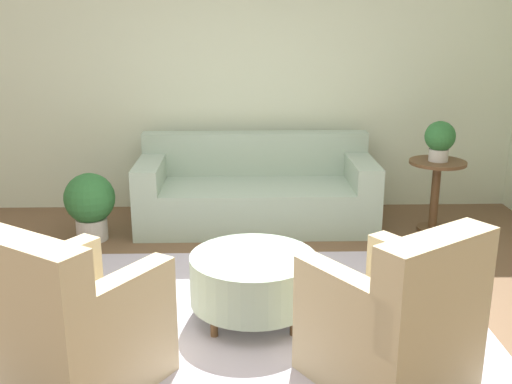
{
  "coord_description": "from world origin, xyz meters",
  "views": [
    {
      "loc": [
        0.04,
        -3.68,
        2.0
      ],
      "look_at": [
        0.15,
        0.55,
        0.75
      ],
      "focal_mm": 42.0,
      "sensor_mm": 36.0,
      "label": 1
    }
  ],
  "objects_px": {
    "couch": "(256,193)",
    "potted_plant_on_side_table": "(440,139)",
    "ottoman_table": "(253,278)",
    "potted_plant_floor": "(90,203)",
    "side_table": "(436,183)",
    "armchair_left": "(73,329)",
    "armchair_right": "(395,325)"
  },
  "relations": [
    {
      "from": "side_table",
      "to": "potted_plant_on_side_table",
      "type": "xyz_separation_m",
      "value": [
        0.0,
        -0.0,
        0.43
      ]
    },
    {
      "from": "couch",
      "to": "armchair_left",
      "type": "height_order",
      "value": "armchair_left"
    },
    {
      "from": "armchair_left",
      "to": "potted_plant_floor",
      "type": "relative_size",
      "value": 1.66
    },
    {
      "from": "side_table",
      "to": "armchair_left",
      "type": "bearing_deg",
      "value": -137.83
    },
    {
      "from": "couch",
      "to": "potted_plant_on_side_table",
      "type": "relative_size",
      "value": 6.06
    },
    {
      "from": "couch",
      "to": "armchair_left",
      "type": "distance_m",
      "value": 2.96
    },
    {
      "from": "ottoman_table",
      "to": "potted_plant_floor",
      "type": "height_order",
      "value": "potted_plant_floor"
    },
    {
      "from": "potted_plant_floor",
      "to": "side_table",
      "type": "bearing_deg",
      "value": 3.09
    },
    {
      "from": "side_table",
      "to": "armchair_right",
      "type": "bearing_deg",
      "value": -112.04
    },
    {
      "from": "ottoman_table",
      "to": "armchair_left",
      "type": "bearing_deg",
      "value": -141.43
    },
    {
      "from": "armchair_right",
      "to": "ottoman_table",
      "type": "height_order",
      "value": "armchair_right"
    },
    {
      "from": "armchair_right",
      "to": "potted_plant_on_side_table",
      "type": "height_order",
      "value": "potted_plant_on_side_table"
    },
    {
      "from": "couch",
      "to": "potted_plant_on_side_table",
      "type": "bearing_deg",
      "value": -8.11
    },
    {
      "from": "ottoman_table",
      "to": "potted_plant_on_side_table",
      "type": "xyz_separation_m",
      "value": [
        1.78,
        1.72,
        0.6
      ]
    },
    {
      "from": "ottoman_table",
      "to": "potted_plant_on_side_table",
      "type": "height_order",
      "value": "potted_plant_on_side_table"
    },
    {
      "from": "potted_plant_on_side_table",
      "to": "potted_plant_floor",
      "type": "distance_m",
      "value": 3.29
    },
    {
      "from": "armchair_left",
      "to": "potted_plant_on_side_table",
      "type": "height_order",
      "value": "potted_plant_on_side_table"
    },
    {
      "from": "potted_plant_on_side_table",
      "to": "couch",
      "type": "bearing_deg",
      "value": 171.89
    },
    {
      "from": "couch",
      "to": "ottoman_table",
      "type": "xyz_separation_m",
      "value": [
        -0.07,
        -1.96,
        -0.02
      ]
    },
    {
      "from": "couch",
      "to": "side_table",
      "type": "distance_m",
      "value": 1.73
    },
    {
      "from": "side_table",
      "to": "potted_plant_on_side_table",
      "type": "distance_m",
      "value": 0.43
    },
    {
      "from": "potted_plant_floor",
      "to": "couch",
      "type": "bearing_deg",
      "value": 15.26
    },
    {
      "from": "armchair_right",
      "to": "potted_plant_floor",
      "type": "xyz_separation_m",
      "value": [
        -2.22,
        2.34,
        -0.01
      ]
    },
    {
      "from": "potted_plant_floor",
      "to": "potted_plant_on_side_table",
      "type": "bearing_deg",
      "value": 3.09
    },
    {
      "from": "ottoman_table",
      "to": "potted_plant_on_side_table",
      "type": "relative_size",
      "value": 2.27
    },
    {
      "from": "armchair_left",
      "to": "ottoman_table",
      "type": "distance_m",
      "value": 1.27
    },
    {
      "from": "armchair_right",
      "to": "ottoman_table",
      "type": "xyz_separation_m",
      "value": [
        -0.76,
        0.79,
        -0.08
      ]
    },
    {
      "from": "potted_plant_on_side_table",
      "to": "potted_plant_floor",
      "type": "bearing_deg",
      "value": -176.91
    },
    {
      "from": "side_table",
      "to": "potted_plant_floor",
      "type": "xyz_separation_m",
      "value": [
        -3.24,
        -0.17,
        -0.11
      ]
    },
    {
      "from": "armchair_right",
      "to": "potted_plant_on_side_table",
      "type": "xyz_separation_m",
      "value": [
        1.02,
        2.51,
        0.53
      ]
    },
    {
      "from": "couch",
      "to": "armchair_right",
      "type": "bearing_deg",
      "value": -75.96
    },
    {
      "from": "potted_plant_on_side_table",
      "to": "potted_plant_floor",
      "type": "xyz_separation_m",
      "value": [
        -3.24,
        -0.17,
        -0.54
      ]
    }
  ]
}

